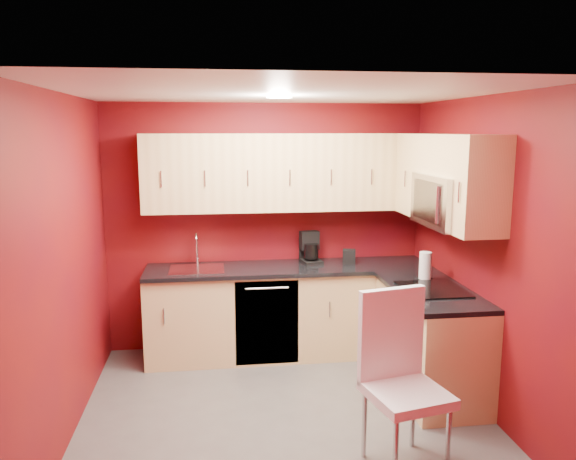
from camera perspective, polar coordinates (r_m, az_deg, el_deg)
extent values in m
plane|color=#524F4C|center=(4.73, -0.37, -18.01)|extent=(3.20, 3.20, 0.00)
plane|color=white|center=(4.18, -0.41, 13.80)|extent=(3.20, 3.20, 0.00)
plane|color=#6B0E0A|center=(5.75, -2.27, 0.27)|extent=(3.20, 0.00, 3.20)
plane|color=#6B0E0A|center=(2.87, 3.45, -9.89)|extent=(3.20, 0.00, 3.20)
plane|color=#6B0E0A|center=(4.39, -21.63, -3.52)|extent=(0.00, 3.00, 3.00)
plane|color=#6B0E0A|center=(4.76, 19.12, -2.35)|extent=(0.00, 3.00, 3.00)
cube|color=tan|center=(5.68, 0.11, -8.32)|extent=(2.80, 0.60, 0.87)
cube|color=tan|center=(5.08, 14.23, -10.90)|extent=(0.60, 1.30, 0.87)
cube|color=black|center=(5.54, 0.13, -3.90)|extent=(2.80, 0.63, 0.04)
cube|color=black|center=(4.92, 14.36, -6.02)|extent=(0.63, 1.27, 0.04)
cube|color=#E1C17F|center=(5.53, -0.06, 5.89)|extent=(2.80, 0.35, 0.75)
cube|color=#E1C17F|center=(5.39, 13.69, 5.50)|extent=(0.35, 0.57, 0.75)
cube|color=#E1C17F|center=(4.34, 19.20, 4.19)|extent=(0.35, 0.22, 0.75)
cube|color=#E1C17F|center=(4.76, 16.69, 7.33)|extent=(0.35, 0.76, 0.33)
cube|color=silver|center=(4.78, 16.19, 2.86)|extent=(0.40, 0.76, 0.42)
cube|color=black|center=(4.71, 14.07, 2.85)|extent=(0.02, 0.62, 0.33)
cylinder|color=silver|center=(4.49, 14.90, 2.48)|extent=(0.02, 0.02, 0.29)
cube|color=black|center=(4.88, 14.47, -5.85)|extent=(0.50, 0.55, 0.01)
cube|color=silver|center=(5.49, -9.24, -4.01)|extent=(0.52, 0.42, 0.02)
cylinder|color=silver|center=(5.65, -9.23, -2.19)|extent=(0.02, 0.02, 0.26)
torus|color=silver|center=(5.56, -9.28, -1.04)|extent=(0.02, 0.16, 0.16)
cylinder|color=silver|center=(5.50, -9.29, -1.79)|extent=(0.02, 0.02, 0.12)
cube|color=black|center=(5.38, -2.15, -9.39)|extent=(0.60, 0.02, 0.82)
cylinder|color=white|center=(4.48, -0.90, 13.36)|extent=(0.20, 0.20, 0.01)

